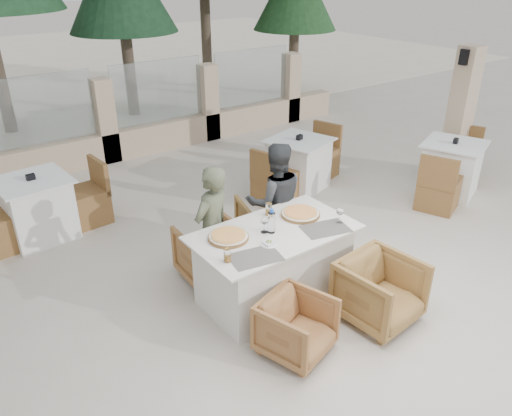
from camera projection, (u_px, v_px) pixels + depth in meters
ground at (288, 297)px, 5.14m from camera, size 80.00×80.00×0.00m
perimeter_wall_far at (105, 115)px, 8.23m from camera, size 10.00×0.34×1.60m
lantern_pillar at (460, 113)px, 7.62m from camera, size 0.34×0.34×2.00m
dining_table at (274, 265)px, 4.98m from camera, size 1.60×0.90×0.77m
placemat_near_left at (255, 257)px, 4.39m from camera, size 0.50×0.39×0.00m
placemat_near_right at (325, 229)px, 4.85m from camera, size 0.51×0.40×0.00m
pizza_left at (228, 236)px, 4.67m from camera, size 0.50×0.50×0.05m
pizza_right at (300, 213)px, 5.08m from camera, size 0.52×0.52×0.05m
water_bottle at (271, 221)px, 4.73m from camera, size 0.09×0.09×0.25m
wine_glass_centre at (264, 224)px, 4.75m from camera, size 0.08×0.08×0.18m
wine_glass_corner at (340, 215)px, 4.92m from camera, size 0.08×0.08×0.18m
beer_glass_left at (227, 255)px, 4.30m from camera, size 0.08×0.08×0.13m
beer_glass_right at (269, 209)px, 5.08m from camera, size 0.08×0.08×0.13m
olive_dish at (269, 243)px, 4.57m from camera, size 0.11×0.11×0.04m
armchair_far_left at (212, 253)px, 5.33m from camera, size 0.68×0.70×0.61m
armchair_far_right at (270, 223)px, 5.91m from camera, size 0.82×0.83×0.62m
armchair_near_left at (296, 327)px, 4.32m from camera, size 0.71×0.72×0.53m
armchair_near_right at (380, 291)px, 4.70m from camera, size 0.74×0.75×0.63m
diner_left at (212, 229)px, 5.04m from camera, size 0.58×0.48×1.35m
diner_right at (275, 202)px, 5.56m from camera, size 0.83×0.75×1.38m
bg_table_a at (37, 209)px, 6.09m from camera, size 1.69×0.93×0.77m
bg_table_b at (298, 164)px, 7.39m from camera, size 1.81×1.26×0.77m
bg_table_c at (451, 168)px, 7.25m from camera, size 1.83×1.36×0.77m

